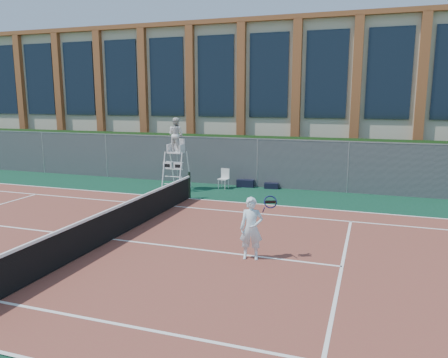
% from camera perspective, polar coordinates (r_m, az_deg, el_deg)
% --- Properties ---
extents(ground, '(120.00, 120.00, 0.00)m').
position_cam_1_polar(ground, '(13.07, -14.36, -7.76)').
color(ground, '#233814').
extents(apron, '(36.00, 20.00, 0.01)m').
position_cam_1_polar(apron, '(13.87, -12.10, -6.57)').
color(apron, '#0B341E').
rests_on(apron, ground).
extents(tennis_court, '(23.77, 10.97, 0.02)m').
position_cam_1_polar(tennis_court, '(13.07, -14.37, -7.68)').
color(tennis_court, brown).
rests_on(tennis_court, apron).
extents(tennis_net, '(0.10, 11.30, 1.10)m').
position_cam_1_polar(tennis_net, '(12.92, -14.47, -5.50)').
color(tennis_net, black).
rests_on(tennis_net, ground).
extents(fence, '(40.00, 0.06, 2.20)m').
position_cam_1_polar(fence, '(20.56, -1.04, 2.33)').
color(fence, '#595E60').
rests_on(fence, ground).
extents(hedge, '(40.00, 1.40, 2.20)m').
position_cam_1_polar(hedge, '(21.68, 0.04, 2.76)').
color(hedge, black).
rests_on(hedge, ground).
extents(building, '(45.00, 10.60, 8.22)m').
position_cam_1_polar(building, '(29.12, 5.17, 10.71)').
color(building, beige).
rests_on(building, ground).
extents(umpire_chair, '(0.90, 1.39, 3.24)m').
position_cam_1_polar(umpire_chair, '(19.26, -6.29, 5.51)').
color(umpire_chair, white).
rests_on(umpire_chair, ground).
extents(plastic_chair, '(0.47, 0.47, 0.89)m').
position_cam_1_polar(plastic_chair, '(19.68, 0.04, 0.29)').
color(plastic_chair, silver).
rests_on(plastic_chair, apron).
extents(sports_bag_near, '(0.81, 0.38, 0.33)m').
position_cam_1_polar(sports_bag_near, '(20.05, 2.81, -0.56)').
color(sports_bag_near, black).
rests_on(sports_bag_near, apron).
extents(sports_bag_far, '(0.65, 0.35, 0.25)m').
position_cam_1_polar(sports_bag_far, '(19.78, 6.20, -0.89)').
color(sports_bag_far, black).
rests_on(sports_bag_far, apron).
extents(tennis_player, '(0.93, 0.67, 1.61)m').
position_cam_1_polar(tennis_player, '(10.98, 3.63, -6.43)').
color(tennis_player, white).
rests_on(tennis_player, tennis_court).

